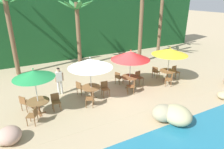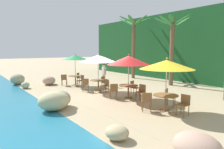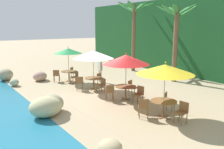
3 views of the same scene
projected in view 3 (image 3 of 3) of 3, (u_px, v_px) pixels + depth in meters
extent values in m
plane|color=tan|center=(110.00, 95.00, 13.41)|extent=(120.00, 120.00, 0.00)
cube|color=tan|center=(110.00, 95.00, 13.41)|extent=(18.00, 5.20, 0.01)
cube|color=#194C23|center=(207.00, 37.00, 17.98)|extent=(28.00, 2.40, 6.00)
ellipsoid|color=tan|center=(5.00, 75.00, 17.09)|extent=(1.20, 1.07, 0.85)
ellipsoid|color=tan|center=(110.00, 147.00, 7.24)|extent=(0.78, 0.71, 0.44)
ellipsoid|color=tan|center=(52.00, 103.00, 10.81)|extent=(1.10, 0.99, 0.79)
ellipsoid|color=tan|center=(40.00, 76.00, 16.96)|extent=(0.93, 0.98, 0.67)
ellipsoid|color=#9FAF8A|center=(14.00, 82.00, 15.51)|extent=(0.71, 0.57, 0.47)
ellipsoid|color=#BDB683|center=(46.00, 107.00, 10.20)|extent=(1.23, 1.41, 0.86)
ellipsoid|color=#BFA794|center=(40.00, 76.00, 17.18)|extent=(0.94, 0.90, 0.54)
cylinder|color=silver|center=(69.00, 66.00, 16.61)|extent=(0.04, 0.04, 2.26)
cone|color=#238E47|center=(68.00, 51.00, 16.41)|extent=(1.94, 1.94, 0.36)
sphere|color=#238E47|center=(68.00, 47.00, 16.36)|extent=(0.07, 0.07, 0.07)
cube|color=brown|center=(69.00, 81.00, 16.83)|extent=(0.60, 0.12, 0.03)
cube|color=brown|center=(69.00, 81.00, 16.83)|extent=(0.12, 0.60, 0.03)
cylinder|color=brown|center=(69.00, 76.00, 16.76)|extent=(0.09, 0.09, 0.71)
cylinder|color=brown|center=(69.00, 71.00, 16.69)|extent=(1.10, 1.10, 0.03)
cylinder|color=brown|center=(73.00, 81.00, 15.85)|extent=(0.04, 0.04, 0.45)
cylinder|color=brown|center=(71.00, 80.00, 16.15)|extent=(0.04, 0.04, 0.45)
cylinder|color=brown|center=(78.00, 81.00, 16.05)|extent=(0.04, 0.04, 0.45)
cylinder|color=brown|center=(75.00, 80.00, 16.34)|extent=(0.04, 0.04, 0.45)
cube|color=brown|center=(74.00, 77.00, 16.05)|extent=(0.44, 0.44, 0.03)
cube|color=brown|center=(77.00, 74.00, 16.12)|extent=(0.42, 0.05, 0.42)
cylinder|color=brown|center=(78.00, 76.00, 17.70)|extent=(0.04, 0.04, 0.45)
cylinder|color=brown|center=(76.00, 77.00, 17.37)|extent=(0.04, 0.04, 0.45)
cylinder|color=brown|center=(73.00, 75.00, 17.81)|extent=(0.04, 0.04, 0.45)
cylinder|color=brown|center=(71.00, 76.00, 17.47)|extent=(0.04, 0.04, 0.45)
cube|color=brown|center=(74.00, 73.00, 17.54)|extent=(0.59, 0.59, 0.03)
cube|color=brown|center=(72.00, 70.00, 17.56)|extent=(0.28, 0.36, 0.42)
cylinder|color=brown|center=(54.00, 78.00, 16.85)|extent=(0.04, 0.04, 0.45)
cylinder|color=brown|center=(60.00, 78.00, 16.89)|extent=(0.04, 0.04, 0.45)
cylinder|color=brown|center=(54.00, 79.00, 16.51)|extent=(0.04, 0.04, 0.45)
cylinder|color=brown|center=(59.00, 79.00, 16.54)|extent=(0.04, 0.04, 0.45)
cube|color=brown|center=(57.00, 75.00, 16.65)|extent=(0.57, 0.57, 0.03)
cube|color=brown|center=(56.00, 73.00, 16.42)|extent=(0.24, 0.38, 0.42)
cylinder|color=silver|center=(94.00, 71.00, 14.44)|extent=(0.04, 0.04, 2.27)
cone|color=white|center=(93.00, 54.00, 14.24)|extent=(2.44, 2.44, 0.48)
sphere|color=white|center=(93.00, 49.00, 14.18)|extent=(0.07, 0.07, 0.07)
cube|color=brown|center=(94.00, 89.00, 14.66)|extent=(0.60, 0.12, 0.03)
cube|color=brown|center=(94.00, 89.00, 14.66)|extent=(0.12, 0.60, 0.03)
cylinder|color=brown|center=(94.00, 84.00, 14.59)|extent=(0.09, 0.09, 0.71)
cylinder|color=brown|center=(94.00, 78.00, 14.52)|extent=(1.10, 1.10, 0.03)
cylinder|color=brown|center=(99.00, 90.00, 13.66)|extent=(0.04, 0.04, 0.45)
cylinder|color=brown|center=(96.00, 89.00, 13.96)|extent=(0.04, 0.04, 0.45)
cylinder|color=brown|center=(104.00, 89.00, 13.84)|extent=(0.04, 0.04, 0.45)
cylinder|color=brown|center=(101.00, 88.00, 14.14)|extent=(0.04, 0.04, 0.45)
cube|color=brown|center=(100.00, 85.00, 13.85)|extent=(0.46, 0.46, 0.03)
cube|color=brown|center=(103.00, 81.00, 13.91)|extent=(0.42, 0.08, 0.42)
cylinder|color=brown|center=(105.00, 83.00, 15.39)|extent=(0.04, 0.04, 0.45)
cylinder|color=brown|center=(102.00, 84.00, 15.09)|extent=(0.04, 0.04, 0.45)
cylinder|color=brown|center=(101.00, 82.00, 15.57)|extent=(0.04, 0.04, 0.45)
cylinder|color=brown|center=(98.00, 83.00, 15.27)|extent=(0.04, 0.04, 0.45)
cube|color=brown|center=(102.00, 80.00, 15.28)|extent=(0.55, 0.55, 0.03)
cube|color=brown|center=(99.00, 76.00, 15.35)|extent=(0.20, 0.40, 0.42)
cylinder|color=brown|center=(77.00, 86.00, 14.67)|extent=(0.04, 0.04, 0.45)
cylinder|color=brown|center=(83.00, 86.00, 14.71)|extent=(0.04, 0.04, 0.45)
cylinder|color=brown|center=(77.00, 87.00, 14.32)|extent=(0.04, 0.04, 0.45)
cylinder|color=brown|center=(83.00, 87.00, 14.36)|extent=(0.04, 0.04, 0.45)
cube|color=brown|center=(80.00, 83.00, 14.47)|extent=(0.57, 0.57, 0.03)
cube|color=brown|center=(80.00, 80.00, 14.23)|extent=(0.23, 0.39, 0.42)
cylinder|color=silver|center=(126.00, 79.00, 12.41)|extent=(0.04, 0.04, 2.24)
cone|color=red|center=(126.00, 60.00, 12.21)|extent=(2.41, 2.41, 0.50)
sphere|color=red|center=(126.00, 53.00, 12.15)|extent=(0.07, 0.07, 0.07)
cube|color=brown|center=(126.00, 99.00, 12.63)|extent=(0.60, 0.12, 0.03)
cube|color=brown|center=(126.00, 99.00, 12.63)|extent=(0.12, 0.60, 0.03)
cylinder|color=brown|center=(126.00, 93.00, 12.56)|extent=(0.09, 0.09, 0.71)
cylinder|color=brown|center=(126.00, 86.00, 12.49)|extent=(1.10, 1.10, 0.03)
cylinder|color=brown|center=(138.00, 101.00, 11.73)|extent=(0.04, 0.04, 0.45)
cylinder|color=brown|center=(133.00, 99.00, 11.99)|extent=(0.04, 0.04, 0.45)
cylinder|color=brown|center=(143.00, 99.00, 11.97)|extent=(0.04, 0.04, 0.45)
cylinder|color=brown|center=(137.00, 98.00, 12.22)|extent=(0.04, 0.04, 0.45)
cube|color=brown|center=(138.00, 95.00, 11.93)|extent=(0.47, 0.47, 0.03)
cube|color=brown|center=(141.00, 90.00, 12.02)|extent=(0.42, 0.09, 0.42)
cylinder|color=brown|center=(137.00, 92.00, 13.34)|extent=(0.04, 0.04, 0.45)
cylinder|color=brown|center=(135.00, 93.00, 13.05)|extent=(0.04, 0.04, 0.45)
cylinder|color=brown|center=(132.00, 91.00, 13.53)|extent=(0.04, 0.04, 0.45)
cylinder|color=brown|center=(129.00, 92.00, 13.24)|extent=(0.04, 0.04, 0.45)
cube|color=brown|center=(133.00, 88.00, 13.24)|extent=(0.55, 0.55, 0.03)
cube|color=brown|center=(130.00, 84.00, 13.31)|extent=(0.19, 0.40, 0.42)
cylinder|color=brown|center=(106.00, 95.00, 12.63)|extent=(0.04, 0.04, 0.45)
cylinder|color=brown|center=(113.00, 95.00, 12.68)|extent=(0.04, 0.04, 0.45)
cylinder|color=brown|center=(107.00, 97.00, 12.28)|extent=(0.04, 0.04, 0.45)
cylinder|color=brown|center=(113.00, 97.00, 12.33)|extent=(0.04, 0.04, 0.45)
cube|color=brown|center=(110.00, 92.00, 12.43)|extent=(0.57, 0.57, 0.03)
cube|color=brown|center=(110.00, 89.00, 12.20)|extent=(0.23, 0.39, 0.42)
cylinder|color=silver|center=(164.00, 93.00, 9.95)|extent=(0.04, 0.04, 2.19)
cone|color=yellow|center=(165.00, 69.00, 9.75)|extent=(2.37, 2.37, 0.40)
sphere|color=yellow|center=(166.00, 62.00, 9.70)|extent=(0.07, 0.07, 0.07)
cube|color=brown|center=(163.00, 117.00, 10.16)|extent=(0.60, 0.12, 0.03)
cube|color=brown|center=(163.00, 117.00, 10.16)|extent=(0.12, 0.60, 0.03)
cylinder|color=brown|center=(163.00, 109.00, 10.09)|extent=(0.09, 0.09, 0.71)
cylinder|color=brown|center=(164.00, 101.00, 10.02)|extent=(1.10, 1.10, 0.03)
cylinder|color=brown|center=(181.00, 121.00, 9.23)|extent=(0.04, 0.04, 0.45)
cylinder|color=brown|center=(174.00, 118.00, 9.50)|extent=(0.04, 0.04, 0.45)
cylinder|color=brown|center=(187.00, 119.00, 9.45)|extent=(0.04, 0.04, 0.45)
cylinder|color=brown|center=(179.00, 116.00, 9.72)|extent=(0.04, 0.04, 0.45)
cube|color=brown|center=(181.00, 113.00, 9.43)|extent=(0.44, 0.44, 0.03)
cube|color=brown|center=(184.00, 107.00, 9.51)|extent=(0.42, 0.06, 0.42)
cylinder|color=brown|center=(174.00, 106.00, 10.91)|extent=(0.04, 0.04, 0.45)
cylinder|color=brown|center=(172.00, 109.00, 10.60)|extent=(0.04, 0.04, 0.45)
cylinder|color=brown|center=(167.00, 105.00, 11.08)|extent=(0.04, 0.04, 0.45)
cylinder|color=brown|center=(164.00, 107.00, 10.78)|extent=(0.04, 0.04, 0.45)
cube|color=brown|center=(169.00, 102.00, 10.80)|extent=(0.56, 0.56, 0.03)
cube|color=brown|center=(165.00, 97.00, 10.85)|extent=(0.21, 0.40, 0.42)
cylinder|color=brown|center=(139.00, 111.00, 10.33)|extent=(0.04, 0.04, 0.45)
cylinder|color=brown|center=(147.00, 111.00, 10.32)|extent=(0.04, 0.04, 0.45)
cylinder|color=brown|center=(139.00, 114.00, 9.98)|extent=(0.04, 0.04, 0.45)
cylinder|color=brown|center=(148.00, 114.00, 9.97)|extent=(0.04, 0.04, 0.45)
cube|color=brown|center=(143.00, 107.00, 10.10)|extent=(0.59, 0.59, 0.03)
cube|color=brown|center=(144.00, 104.00, 9.87)|extent=(0.29, 0.35, 0.42)
cylinder|color=brown|center=(134.00, 38.00, 20.34)|extent=(0.32, 0.32, 5.62)
ellipsoid|color=#388942|center=(142.00, 6.00, 19.17)|extent=(1.62, 0.43, 0.85)
ellipsoid|color=#388942|center=(144.00, 6.00, 19.93)|extent=(1.11, 1.64, 0.66)
ellipsoid|color=#388942|center=(139.00, 8.00, 20.56)|extent=(0.94, 1.58, 0.95)
ellipsoid|color=#388942|center=(130.00, 8.00, 20.62)|extent=(1.65, 0.75, 0.85)
ellipsoid|color=#388942|center=(125.00, 8.00, 20.29)|extent=(1.61, 0.92, 0.89)
ellipsoid|color=#388942|center=(126.00, 5.00, 19.34)|extent=(0.40, 1.70, 0.59)
ellipsoid|color=#388942|center=(131.00, 5.00, 19.04)|extent=(1.20, 1.61, 0.66)
cylinder|color=brown|center=(175.00, 45.00, 16.41)|extent=(0.32, 0.32, 5.07)
ellipsoid|color=#388942|center=(187.00, 10.00, 15.41)|extent=(1.40, 0.46, 0.70)
ellipsoid|color=#388942|center=(187.00, 11.00, 16.05)|extent=(0.95, 1.32, 0.85)
ellipsoid|color=#388942|center=(183.00, 11.00, 16.42)|extent=(0.46, 1.38, 0.75)
ellipsoid|color=#388942|center=(173.00, 11.00, 16.66)|extent=(1.37, 0.95, 0.75)
ellipsoid|color=#388942|center=(166.00, 11.00, 16.20)|extent=(1.33, 1.06, 0.74)
ellipsoid|color=#388942|center=(169.00, 10.00, 15.59)|extent=(0.48, 1.40, 0.72)
ellipsoid|color=#388942|center=(175.00, 8.00, 15.28)|extent=(1.05, 1.41, 0.52)
cylinder|color=white|center=(99.00, 76.00, 16.60)|extent=(0.13, 0.13, 0.86)
cylinder|color=white|center=(101.00, 76.00, 16.46)|extent=(0.13, 0.13, 0.86)
cube|color=silver|center=(100.00, 66.00, 16.39)|extent=(0.36, 0.23, 0.58)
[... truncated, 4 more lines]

